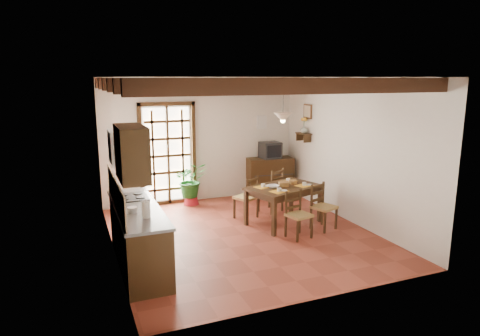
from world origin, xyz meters
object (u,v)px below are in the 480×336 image
kitchen_counter (138,235)px  pendant_lamp (283,116)px  chair_near_left (298,223)px  chair_near_right (323,215)px  dining_table (284,191)px  sideboard (270,177)px  crt_tv (270,150)px  potted_plant (191,180)px  chair_far_left (247,205)px  chair_far_right (271,198)px

kitchen_counter → pendant_lamp: 3.47m
chair_near_left → chair_near_right: size_ratio=0.98×
chair_near_left → pendant_lamp: bearing=70.2°
chair_near_left → kitchen_counter: bearing=169.4°
dining_table → sideboard: sideboard is taller
crt_tv → potted_plant: 2.05m
chair_far_left → chair_far_right: size_ratio=0.93×
kitchen_counter → pendant_lamp: size_ratio=2.66×
chair_near_right → sideboard: bearing=68.0°
potted_plant → sideboard: bearing=1.5°
kitchen_counter → crt_tv: size_ratio=4.91×
chair_far_right → pendant_lamp: pendant_lamp is taller
chair_near_left → chair_far_left: (-0.43, 1.34, 0.01)m
dining_table → pendant_lamp: 1.43m
chair_far_left → chair_far_right: chair_far_right is taller
chair_far_right → potted_plant: bearing=-64.4°
kitchen_counter → chair_far_left: bearing=31.3°
sideboard → dining_table: bearing=-101.1°
kitchen_counter → chair_near_right: 3.48m
chair_near_left → potted_plant: 2.95m
crt_tv → pendant_lamp: 2.18m
crt_tv → chair_far_right: bearing=-116.4°
chair_near_right → potted_plant: potted_plant is taller
kitchen_counter → pendant_lamp: pendant_lamp is taller
chair_near_left → chair_near_right: chair_near_right is taller
crt_tv → chair_near_left: bearing=-107.3°
potted_plant → pendant_lamp: bearing=-53.4°
kitchen_counter → pendant_lamp: (2.92, 0.98, 1.60)m
chair_near_left → potted_plant: bearing=101.8°
sideboard → crt_tv: bearing=-82.7°
chair_near_left → pendant_lamp: pendant_lamp is taller
dining_table → chair_far_right: bearing=63.8°
sideboard → potted_plant: bearing=-171.3°
chair_near_left → chair_far_right: size_ratio=0.90×
kitchen_counter → sideboard: kitchen_counter is taller
chair_near_right → potted_plant: bearing=107.7°
chair_far_right → potted_plant: potted_plant is taller
chair_near_left → crt_tv: (0.75, 2.71, 0.84)m
dining_table → potted_plant: size_ratio=0.78×
chair_near_left → potted_plant: size_ratio=0.41×
pendant_lamp → sideboard: bearing=70.7°
crt_tv → chair_far_left: bearing=-132.6°
kitchen_counter → dining_table: kitchen_counter is taller
chair_near_right → sideboard: 2.51m
dining_table → crt_tv: 2.09m
sideboard → kitchen_counter: bearing=-134.3°
chair_far_right → chair_far_left: bearing=-8.5°
chair_near_left → sideboard: size_ratio=0.78×
dining_table → chair_near_left: (-0.11, -0.77, -0.39)m
chair_near_right → chair_far_left: bearing=114.3°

